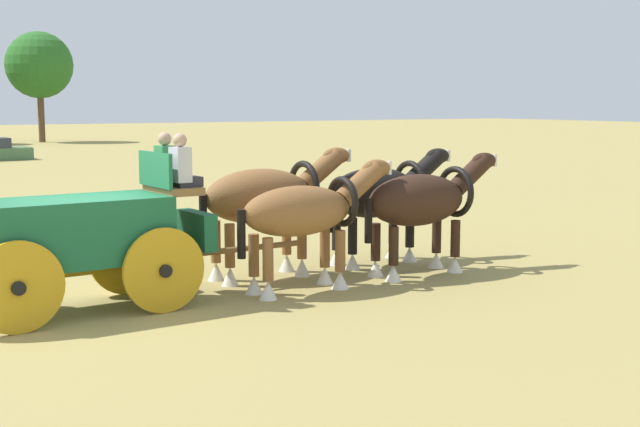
{
  "coord_description": "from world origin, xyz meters",
  "views": [
    {
      "loc": [
        -3.44,
        -12.81,
        3.2
      ],
      "look_at": [
        4.43,
        0.18,
        1.2
      ],
      "focal_mm": 47.9,
      "sensor_mm": 36.0,
      "label": 1
    }
  ],
  "objects_px": {
    "draft_horse_rear_near": "(265,199)",
    "draft_horse_lead_off": "(422,202)",
    "draft_horse_rear_off": "(305,214)",
    "draft_horse_lead_near": "(379,195)",
    "show_wagon": "(87,233)"
  },
  "relations": [
    {
      "from": "show_wagon",
      "to": "draft_horse_rear_off",
      "type": "bearing_deg",
      "value": -7.85
    },
    {
      "from": "draft_horse_rear_off",
      "to": "draft_horse_lead_off",
      "type": "xyz_separation_m",
      "value": [
        2.58,
        0.12,
        0.03
      ]
    },
    {
      "from": "draft_horse_rear_off",
      "to": "draft_horse_lead_off",
      "type": "bearing_deg",
      "value": 2.56
    },
    {
      "from": "draft_horse_rear_off",
      "to": "draft_horse_lead_near",
      "type": "height_order",
      "value": "draft_horse_lead_near"
    },
    {
      "from": "draft_horse_lead_off",
      "to": "draft_horse_lead_near",
      "type": "bearing_deg",
      "value": 92.75
    },
    {
      "from": "draft_horse_rear_near",
      "to": "draft_horse_rear_off",
      "type": "distance_m",
      "value": 1.31
    },
    {
      "from": "draft_horse_rear_off",
      "to": "draft_horse_lead_off",
      "type": "distance_m",
      "value": 2.58
    },
    {
      "from": "draft_horse_rear_off",
      "to": "draft_horse_lead_near",
      "type": "xyz_separation_m",
      "value": [
        2.52,
        1.41,
        0.05
      ]
    },
    {
      "from": "show_wagon",
      "to": "draft_horse_lead_near",
      "type": "distance_m",
      "value": 6.15
    },
    {
      "from": "draft_horse_rear_near",
      "to": "draft_horse_lead_off",
      "type": "distance_m",
      "value": 2.91
    },
    {
      "from": "draft_horse_rear_near",
      "to": "show_wagon",
      "type": "bearing_deg",
      "value": -166.96
    },
    {
      "from": "draft_horse_rear_off",
      "to": "draft_horse_lead_off",
      "type": "relative_size",
      "value": 0.98
    },
    {
      "from": "draft_horse_lead_near",
      "to": "draft_horse_lead_off",
      "type": "relative_size",
      "value": 0.97
    },
    {
      "from": "show_wagon",
      "to": "draft_horse_lead_off",
      "type": "height_order",
      "value": "show_wagon"
    },
    {
      "from": "draft_horse_rear_near",
      "to": "draft_horse_rear_off",
      "type": "xyz_separation_m",
      "value": [
        0.08,
        -1.3,
        -0.14
      ]
    }
  ]
}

